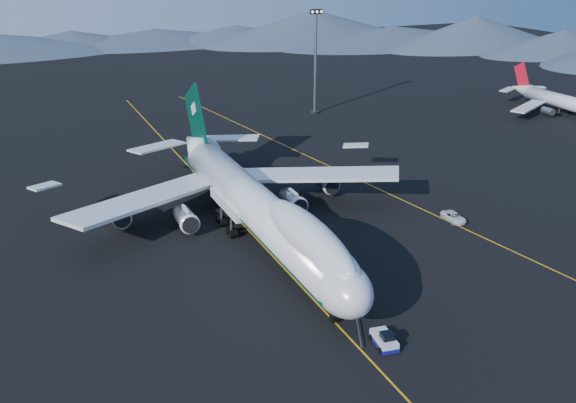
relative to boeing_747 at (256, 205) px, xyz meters
name	(u,v)px	position (x,y,z in m)	size (l,w,h in m)	color
ground	(257,239)	(0.00, -0.03, -5.81)	(500.00, 500.00, 0.00)	black
taxiway_line_main	(257,239)	(0.00, -0.03, -5.80)	(0.25, 220.00, 0.01)	orange
taxiway_line_side	(385,192)	(30.00, 9.97, -5.80)	(0.25, 200.00, 0.01)	orange
boeing_747	(256,205)	(0.00, 0.00, 0.00)	(59.62, 72.43, 19.37)	silver
pushback_tug	(384,340)	(3.00, -33.21, -5.24)	(2.86, 4.44, 1.82)	silver
second_jet	(567,103)	(107.44, 41.44, -2.17)	(37.50, 42.37, 12.06)	silver
service_van	(454,217)	(33.16, -6.56, -5.09)	(2.41, 5.23, 1.45)	silver
floodlight_mast	(315,62)	(45.46, 72.40, 8.44)	(3.48, 2.61, 28.13)	black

